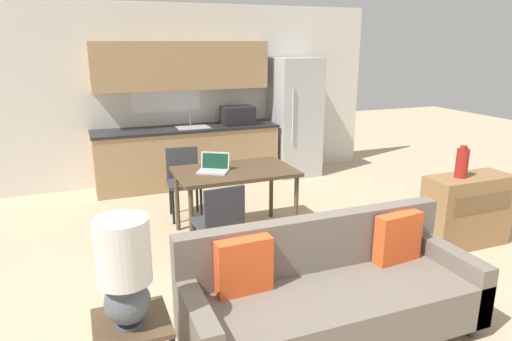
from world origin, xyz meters
TOP-DOWN VIEW (x-y plane):
  - wall_back at (-0.00, 4.63)m, footprint 6.40×0.07m
  - kitchen_counter at (0.02, 4.33)m, footprint 2.78×0.65m
  - refrigerator at (1.79, 4.24)m, footprint 0.71×0.71m
  - dining_table at (0.06, 2.22)m, footprint 1.31×0.82m
  - couch at (0.08, 0.17)m, footprint 2.19×0.80m
  - table_lamp at (-1.36, 0.01)m, footprint 0.30×0.30m
  - credenza at (2.28, 1.04)m, footprint 0.95×0.40m
  - vase at (2.14, 1.05)m, footprint 0.13×0.13m
  - dining_chair_far_left at (-0.36, 2.99)m, footprint 0.46×0.46m
  - dining_chair_near_left at (-0.36, 1.47)m, footprint 0.46×0.46m
  - laptop at (-0.18, 2.26)m, footprint 0.41×0.38m

SIDE VIEW (x-z plane):
  - couch at x=0.08m, z-range -0.09..0.78m
  - credenza at x=2.28m, z-range 0.00..0.78m
  - dining_chair_far_left at x=-0.36m, z-range 0.06..0.93m
  - dining_chair_near_left at x=-0.36m, z-range 0.06..0.93m
  - dining_table at x=0.06m, z-range 0.31..1.07m
  - laptop at x=-0.18m, z-range 0.71..0.91m
  - kitchen_counter at x=0.02m, z-range -0.23..1.92m
  - table_lamp at x=-1.36m, z-range 0.58..1.24m
  - vase at x=2.14m, z-range 0.76..1.10m
  - refrigerator at x=1.79m, z-range 0.00..1.90m
  - wall_back at x=0.00m, z-range 0.00..2.70m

